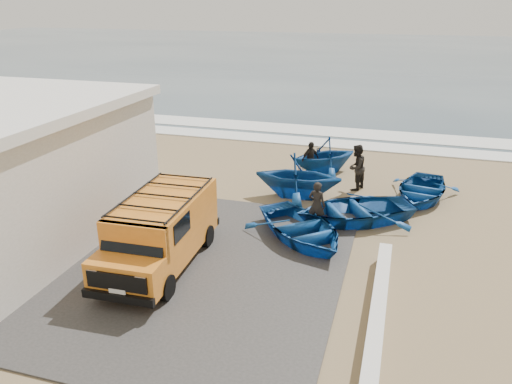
# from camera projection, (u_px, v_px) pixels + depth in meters

# --- Properties ---
(ground) EXTENTS (160.00, 160.00, 0.00)m
(ground) POSITION_uv_depth(u_px,v_px,m) (224.00, 238.00, 15.93)
(ground) COLOR #8F7753
(slab) EXTENTS (12.00, 10.00, 0.05)m
(slab) POSITION_uv_depth(u_px,v_px,m) (137.00, 258.00, 14.67)
(slab) COLOR #42403D
(slab) RESTS_ON ground
(ocean) EXTENTS (180.00, 88.00, 0.01)m
(ocean) POSITION_uv_depth(u_px,v_px,m) (370.00, 56.00, 65.89)
(ocean) COLOR #385166
(ocean) RESTS_ON ground
(surf_line) EXTENTS (180.00, 1.60, 0.06)m
(surf_line) POSITION_uv_depth(u_px,v_px,m) (301.00, 141.00, 26.62)
(surf_line) COLOR white
(surf_line) RESTS_ON ground
(surf_wash) EXTENTS (180.00, 2.20, 0.04)m
(surf_wash) POSITION_uv_depth(u_px,v_px,m) (310.00, 130.00, 28.86)
(surf_wash) COLOR white
(surf_wash) RESTS_ON ground
(parapet) EXTENTS (0.35, 6.00, 0.55)m
(parapet) POSITION_uv_depth(u_px,v_px,m) (378.00, 310.00, 11.81)
(parapet) COLOR silver
(parapet) RESTS_ON ground
(van) EXTENTS (2.09, 4.86, 2.05)m
(van) POSITION_uv_depth(u_px,v_px,m) (161.00, 229.00, 14.01)
(van) COLOR orange
(van) RESTS_ON ground
(boat_near_left) EXTENTS (4.71, 4.80, 0.81)m
(boat_near_left) POSITION_uv_depth(u_px,v_px,m) (301.00, 228.00, 15.70)
(boat_near_left) COLOR #134E9B
(boat_near_left) RESTS_ON ground
(boat_near_right) EXTENTS (5.03, 4.59, 0.85)m
(boat_near_right) POSITION_uv_depth(u_px,v_px,m) (354.00, 210.00, 17.00)
(boat_near_right) COLOR #134E9B
(boat_near_right) RESTS_ON ground
(boat_mid_left) EXTENTS (3.43, 3.00, 1.73)m
(boat_mid_left) POSITION_uv_depth(u_px,v_px,m) (298.00, 176.00, 18.93)
(boat_mid_left) COLOR #134E9B
(boat_mid_left) RESTS_ON ground
(boat_mid_right) EXTENTS (3.18, 4.02, 0.75)m
(boat_mid_right) POSITION_uv_depth(u_px,v_px,m) (421.00, 190.00, 18.92)
(boat_mid_right) COLOR #134E9B
(boat_mid_right) RESTS_ON ground
(boat_far_left) EXTENTS (4.00, 3.96, 1.60)m
(boat_far_left) POSITION_uv_depth(u_px,v_px,m) (324.00, 155.00, 21.63)
(boat_far_left) COLOR #134E9B
(boat_far_left) RESTS_ON ground
(fisherman_front) EXTENTS (0.66, 0.51, 1.62)m
(fisherman_front) POSITION_uv_depth(u_px,v_px,m) (317.00, 205.00, 16.39)
(fisherman_front) COLOR black
(fisherman_front) RESTS_ON ground
(fisherman_middle) EXTENTS (0.98, 1.09, 1.84)m
(fisherman_middle) POSITION_uv_depth(u_px,v_px,m) (356.00, 167.00, 19.69)
(fisherman_middle) COLOR black
(fisherman_middle) RESTS_ON ground
(fisherman_back) EXTENTS (0.85, 0.93, 1.52)m
(fisherman_back) POSITION_uv_depth(u_px,v_px,m) (310.00, 159.00, 21.22)
(fisherman_back) COLOR black
(fisherman_back) RESTS_ON ground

